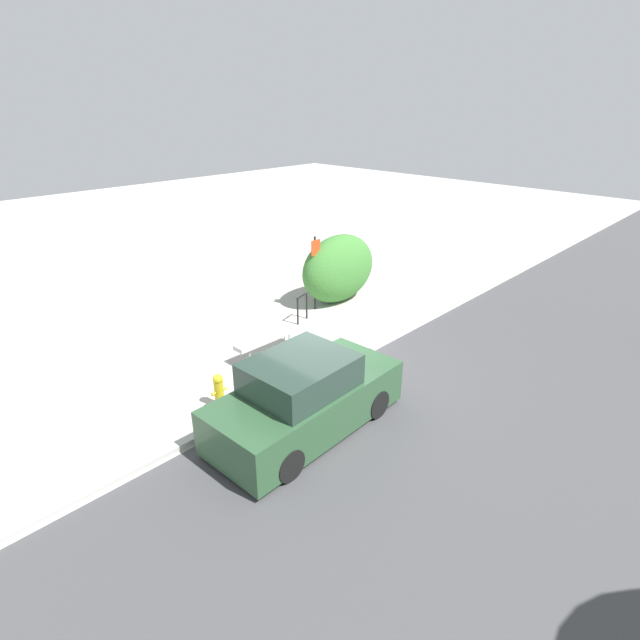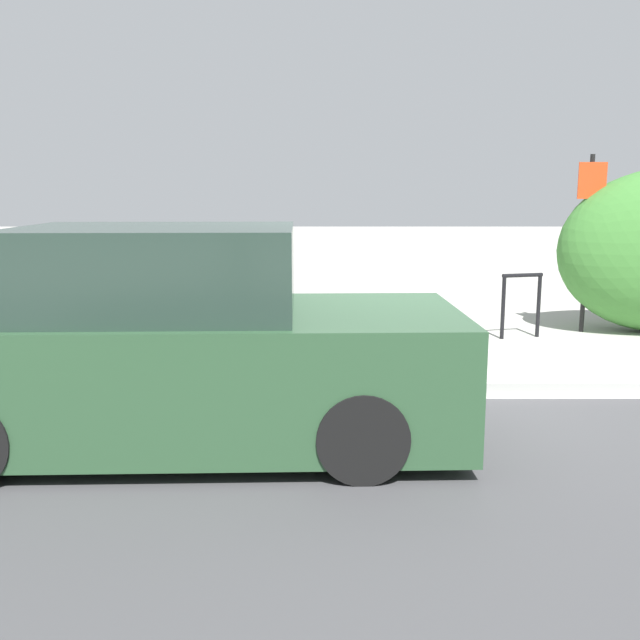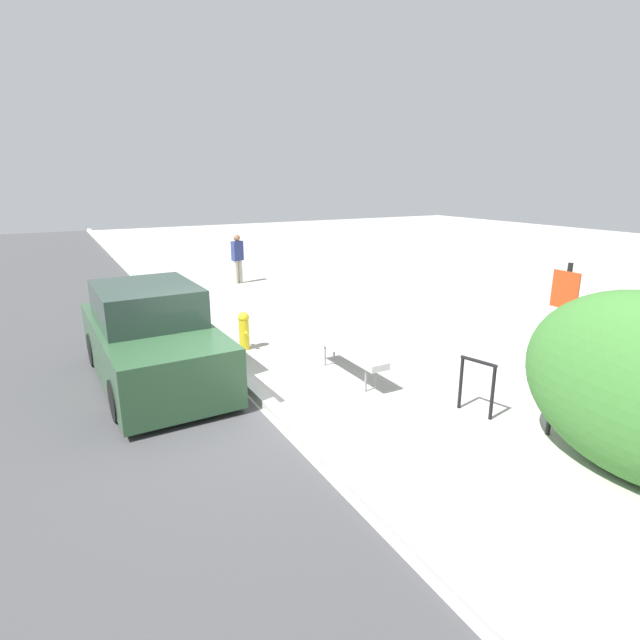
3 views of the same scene
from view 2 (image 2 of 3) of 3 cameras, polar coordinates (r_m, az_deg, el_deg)
ground_plane at (r=6.65m, az=7.40°, el=-5.92°), size 60.00×60.00×0.00m
curb at (r=6.63m, az=7.42°, el=-5.38°), size 60.00×0.20×0.13m
bench at (r=8.14m, az=3.65°, el=0.54°), size 1.87×0.35×0.53m
bike_rack at (r=9.33m, az=16.06°, el=1.64°), size 0.54×0.19×0.83m
sign_post at (r=9.89m, az=20.93°, el=6.98°), size 0.36×0.08×2.30m
fire_hydrant at (r=7.32m, az=-13.55°, el=-1.33°), size 0.36×0.22×0.77m
parked_car_near at (r=5.31m, az=-11.03°, el=-2.34°), size 4.08×1.83×1.60m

